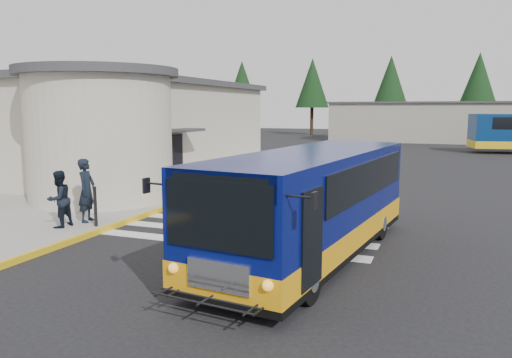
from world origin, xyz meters
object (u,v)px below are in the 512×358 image
(transit_bus, at_px, (312,207))
(bollard, at_px, (95,206))
(pedestrian_b, at_px, (59,199))
(pedestrian_a, at_px, (87,190))

(transit_bus, bearing_deg, bollard, -174.86)
(transit_bus, xyz_separation_m, pedestrian_b, (-7.29, -0.26, -0.24))
(pedestrian_a, xyz_separation_m, pedestrian_b, (-0.25, -0.87, -0.13))
(pedestrian_b, bearing_deg, transit_bus, 94.76)
(pedestrian_a, relative_size, bollard, 1.64)
(pedestrian_a, distance_m, pedestrian_b, 0.92)
(transit_bus, relative_size, pedestrian_a, 4.82)
(transit_bus, relative_size, pedestrian_b, 5.61)
(pedestrian_a, bearing_deg, pedestrian_b, 150.79)
(pedestrian_a, xyz_separation_m, bollard, (0.63, -0.41, -0.37))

